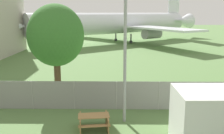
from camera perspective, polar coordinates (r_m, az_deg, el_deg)
The scene contains 5 objects.
perimeter_fence at distance 15.87m, azimuth 0.96°, elevation -6.21°, with size 56.07×0.07×1.75m.
airplane at distance 50.75m, azimuth 1.34°, elevation 9.47°, with size 36.54×30.55×11.51m.
picnic_bench_near_cabin at distance 13.42m, azimuth -3.98°, elevation -11.57°, with size 1.72×1.59×0.76m.
tree_near_hangar at distance 17.61m, azimuth -12.13°, elevation 6.68°, with size 3.70×3.70×6.35m.
light_mast at distance 13.32m, azimuth 2.92°, elevation 10.02°, with size 0.44×0.44×8.95m.
Camera 1 is at (-0.04, -4.00, 5.79)m, focal length 42.00 mm.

